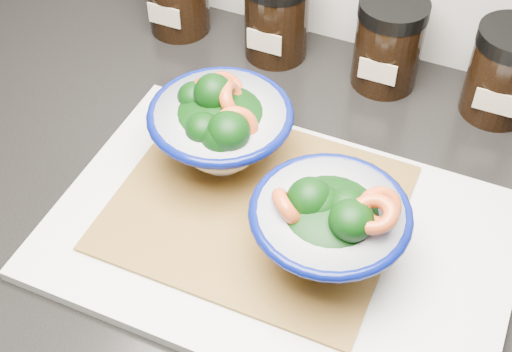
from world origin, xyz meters
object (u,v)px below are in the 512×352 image
at_px(spice_jar_b, 277,15).
at_px(spice_jar_d, 504,72).
at_px(bowl_right, 329,225).
at_px(spice_jar_c, 388,43).
at_px(bowl_left, 220,127).
at_px(cutting_board, 280,237).

relative_size(spice_jar_b, spice_jar_d, 1.00).
height_order(bowl_right, spice_jar_c, bowl_right).
xyz_separation_m(spice_jar_b, spice_jar_c, (0.14, 0.00, 0.00)).
xyz_separation_m(bowl_left, spice_jar_c, (0.12, 0.22, -0.01)).
height_order(bowl_right, spice_jar_d, bowl_right).
bearing_deg(bowl_right, spice_jar_c, 95.78).
distance_m(cutting_board, spice_jar_d, 0.33).
relative_size(spice_jar_b, spice_jar_c, 1.00).
relative_size(cutting_board, bowl_right, 3.04).
height_order(spice_jar_b, spice_jar_d, same).
height_order(bowl_left, spice_jar_d, bowl_left).
height_order(spice_jar_c, spice_jar_d, same).
distance_m(bowl_left, bowl_right, 0.16).
bearing_deg(spice_jar_b, bowl_left, -82.94).
relative_size(bowl_left, spice_jar_b, 1.33).
xyz_separation_m(cutting_board, bowl_left, (-0.09, 0.07, 0.06)).
xyz_separation_m(bowl_left, spice_jar_d, (0.25, 0.22, -0.01)).
relative_size(cutting_board, spice_jar_b, 3.98).
relative_size(bowl_left, spice_jar_d, 1.33).
bearing_deg(spice_jar_b, spice_jar_d, 0.00).
relative_size(cutting_board, spice_jar_d, 3.98).
bearing_deg(cutting_board, bowl_left, 145.21).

